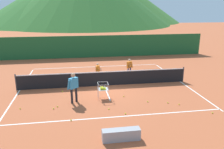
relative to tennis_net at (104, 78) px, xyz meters
name	(u,v)px	position (x,y,z in m)	size (l,w,h in m)	color
ground_plane	(104,86)	(0.00, 0.00, -0.50)	(120.00, 120.00, 0.00)	#B25633
line_baseline_near	(117,117)	(0.00, -4.57, -0.50)	(10.74, 0.08, 0.01)	white
line_baseline_far	(97,67)	(0.00, 5.12, -0.50)	(10.74, 0.08, 0.01)	white
line_sideline_west	(20,90)	(-5.37, 0.00, -0.50)	(0.08, 9.69, 0.01)	white
line_sideline_east	(180,82)	(5.37, 0.00, -0.50)	(0.08, 9.69, 0.01)	white
line_service_center	(104,86)	(0.00, 0.00, -0.50)	(0.08, 5.14, 0.01)	white
tennis_net	(104,78)	(0.00, 0.00, 0.00)	(11.17, 0.08, 1.05)	#333338
instructor	(74,85)	(-1.98, -2.48, 0.50)	(0.64, 0.76, 1.66)	black
student_0	(98,70)	(-0.29, 1.27, 0.25)	(0.41, 0.69, 1.25)	navy
student_1	(129,66)	(2.14, 1.85, 0.31)	(0.54, 0.65, 1.34)	navy
ball_cart	(103,88)	(-0.36, -2.15, 0.10)	(0.58, 0.58, 0.90)	#B7B7BC
tennis_ball_0	(168,103)	(3.03, -3.44, -0.47)	(0.07, 0.07, 0.07)	yellow
tennis_ball_1	(71,120)	(-2.14, -4.62, -0.47)	(0.07, 0.07, 0.07)	yellow
tennis_ball_2	(57,106)	(-2.86, -2.98, -0.47)	(0.07, 0.07, 0.07)	yellow
tennis_ball_3	(62,91)	(-2.70, -0.77, -0.47)	(0.07, 0.07, 0.07)	yellow
tennis_ball_4	(179,104)	(3.54, -3.74, -0.47)	(0.07, 0.07, 0.07)	yellow
tennis_ball_5	(109,109)	(-0.25, -3.71, -0.47)	(0.07, 0.07, 0.07)	yellow
tennis_ball_6	(148,102)	(2.00, -3.12, -0.47)	(0.07, 0.07, 0.07)	yellow
tennis_ball_7	(125,114)	(0.47, -4.36, -0.47)	(0.07, 0.07, 0.07)	yellow
tennis_ball_8	(212,113)	(4.71, -4.97, -0.47)	(0.07, 0.07, 0.07)	yellow
tennis_ball_9	(54,108)	(-3.03, -3.21, -0.47)	(0.07, 0.07, 0.07)	yellow
tennis_ball_10	(20,109)	(-4.72, -2.94, -0.47)	(0.07, 0.07, 0.07)	yellow
tennis_ball_11	(124,96)	(0.86, -2.17, -0.47)	(0.07, 0.07, 0.07)	yellow
windscreen_fence	(93,47)	(0.00, 9.09, 0.63)	(23.63, 0.08, 2.25)	#1E5B2D
courtside_bench	(121,135)	(-0.18, -6.53, -0.27)	(1.50, 0.36, 0.46)	#99999E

